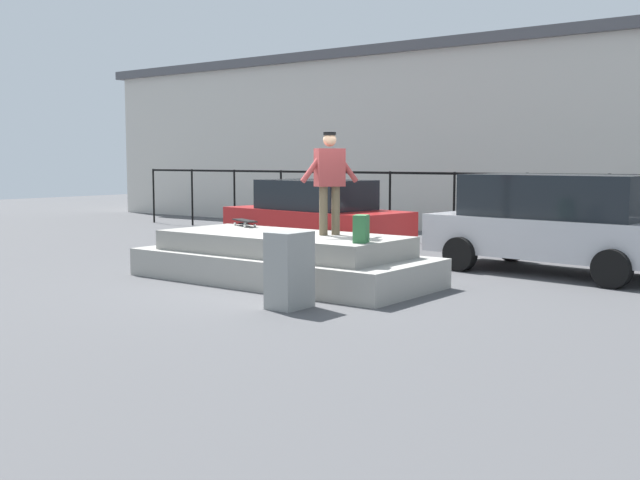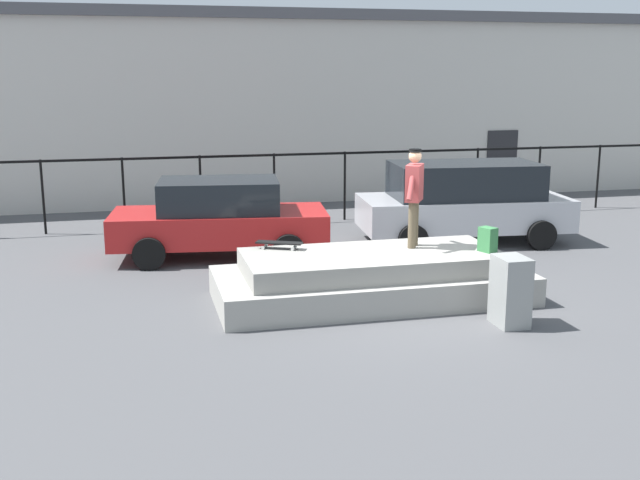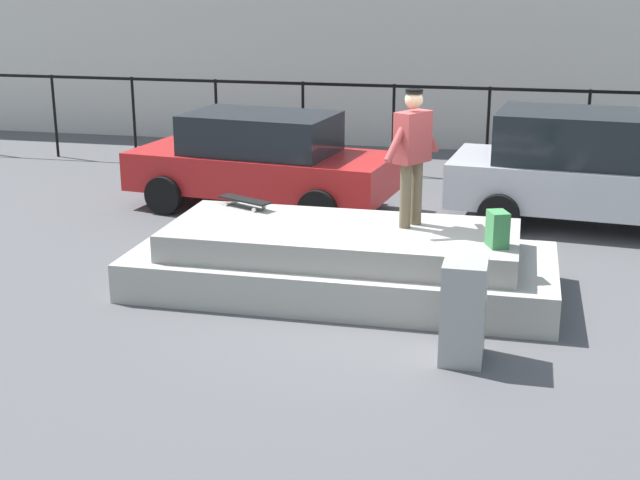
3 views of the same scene
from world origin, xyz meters
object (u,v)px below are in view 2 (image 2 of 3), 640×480
object	(u,v)px
skateboard	(279,243)
backpack	(488,240)
utility_box	(510,291)
car_red_sedan_near	(219,217)
car_silver_hatchback_mid	(464,200)
skateboarder	(414,190)

from	to	relation	value
skateboard	backpack	distance (m)	3.54
utility_box	car_red_sedan_near	bearing A→B (deg)	124.91
car_red_sedan_near	car_silver_hatchback_mid	size ratio (longest dim) A/B	0.96
skateboarder	car_silver_hatchback_mid	world-z (taller)	skateboarder
skateboard	utility_box	xyz separation A→B (m)	(3.11, -2.42, -0.39)
car_silver_hatchback_mid	utility_box	distance (m)	5.83
skateboarder	skateboard	bearing A→B (deg)	170.30
skateboarder	utility_box	bearing A→B (deg)	-67.95
car_silver_hatchback_mid	utility_box	bearing A→B (deg)	-107.23
skateboard	backpack	size ratio (longest dim) A/B	1.92
car_red_sedan_near	car_silver_hatchback_mid	world-z (taller)	car_silver_hatchback_mid
skateboarder	backpack	bearing A→B (deg)	-31.17
skateboarder	utility_box	size ratio (longest dim) A/B	1.58
skateboarder	skateboard	world-z (taller)	skateboarder
skateboard	car_silver_hatchback_mid	world-z (taller)	car_silver_hatchback_mid
car_red_sedan_near	backpack	bearing A→B (deg)	-45.28
utility_box	car_silver_hatchback_mid	bearing A→B (deg)	72.96
car_silver_hatchback_mid	skateboard	bearing A→B (deg)	-147.01
skateboard	car_red_sedan_near	bearing A→B (deg)	102.52
skateboard	utility_box	distance (m)	3.96
skateboarder	car_silver_hatchback_mid	xyz separation A→B (m)	(2.55, 3.53, -0.86)
skateboard	skateboarder	bearing A→B (deg)	-9.70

